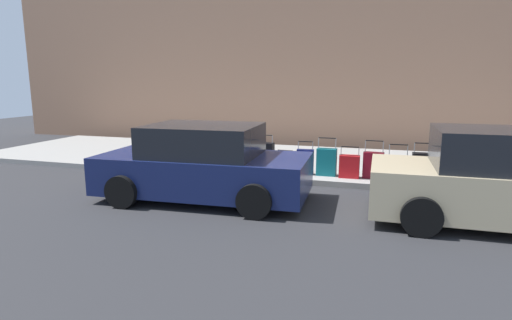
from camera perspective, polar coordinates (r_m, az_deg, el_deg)
ground_plane at (r=10.19m, az=-1.70°, el=-2.87°), size 40.00×40.00×0.00m
sidewalk_curb at (r=12.51m, az=1.97°, el=0.05°), size 18.00×5.00×0.14m
suitcase_black_0 at (r=10.06m, az=21.47°, el=-1.00°), size 0.36×0.25×0.92m
suitcase_olive_1 at (r=10.09m, az=18.71°, el=-1.19°), size 0.46×0.24×0.86m
suitcase_maroon_2 at (r=10.16m, az=15.70°, el=-0.70°), size 0.47×0.24×0.91m
suitcase_red_3 at (r=10.11m, az=12.60°, el=-0.86°), size 0.48×0.26×0.76m
suitcase_teal_4 at (r=10.23m, az=9.60°, el=-0.27°), size 0.48×0.25×0.93m
suitcase_navy_5 at (r=10.28m, az=6.72°, el=-0.25°), size 0.42×0.21×0.83m
suitcase_silver_6 at (r=10.40m, az=4.00°, el=-0.33°), size 0.45×0.25×0.58m
suitcase_black_7 at (r=10.49m, az=1.28°, el=0.39°), size 0.43×0.24×0.95m
suitcase_olive_8 at (r=10.62m, az=-1.48°, el=0.48°), size 0.48×0.25×1.02m
suitcase_maroon_9 at (r=10.88m, az=-4.13°, el=0.32°), size 0.49×0.20×0.84m
suitcase_red_10 at (r=11.06m, az=-6.90°, el=0.39°), size 0.49×0.26×0.88m
suitcase_teal_11 at (r=11.17m, az=-9.45°, el=0.92°), size 0.38×0.26×0.97m
fire_hydrant at (r=11.55m, az=-12.44°, el=1.30°), size 0.39×0.21×0.79m
bollard_post at (r=11.74m, az=-15.43°, el=1.32°), size 0.12×0.12×0.82m
parked_car_beige_0 at (r=8.06m, az=30.58°, el=-2.55°), size 4.23×2.06×1.63m
parked_car_navy_1 at (r=8.56m, az=-7.13°, el=-0.64°), size 4.31×2.27×1.54m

